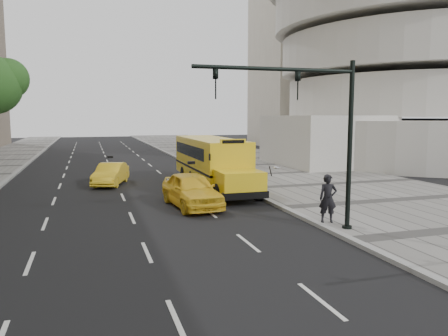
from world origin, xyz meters
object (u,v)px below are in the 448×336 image
object	(u,v)px
traffic_signal	(317,124)
school_bus	(212,159)
taxi_far	(111,174)
pedestrian	(328,198)
taxi_near	(191,190)

from	to	relation	value
traffic_signal	school_bus	bearing A→B (deg)	93.42
taxi_far	pedestrian	size ratio (longest dim) A/B	2.18
taxi_near	pedestrian	distance (m)	6.81
school_bus	pedestrian	xyz separation A→B (m)	(1.88, -10.52, -0.65)
taxi_near	taxi_far	xyz separation A→B (m)	(-3.40, 8.07, -0.14)
taxi_near	traffic_signal	size ratio (longest dim) A/B	0.77
traffic_signal	taxi_far	bearing A→B (deg)	114.68
taxi_near	school_bus	bearing A→B (deg)	59.34
pedestrian	taxi_far	bearing A→B (deg)	138.18
school_bus	taxi_far	xyz separation A→B (m)	(-5.90, 2.77, -1.07)
school_bus	traffic_signal	xyz separation A→B (m)	(0.69, -11.58, 2.33)
taxi_near	pedestrian	world-z (taller)	pedestrian
pedestrian	traffic_signal	size ratio (longest dim) A/B	0.30
school_bus	pedestrian	bearing A→B (deg)	-79.89
school_bus	pedestrian	world-z (taller)	school_bus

